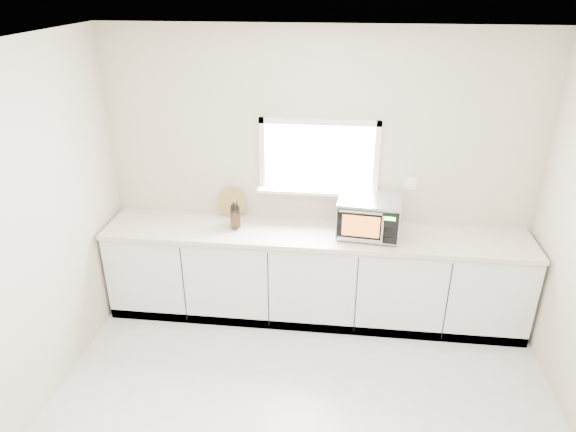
# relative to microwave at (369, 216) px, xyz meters

# --- Properties ---
(back_wall) EXTENTS (4.00, 0.17, 2.70)m
(back_wall) POSITION_rel_microwave_xyz_m (-0.48, 0.31, 0.26)
(back_wall) COLOR #BAB094
(back_wall) RESTS_ON ground
(cabinets) EXTENTS (3.92, 0.60, 0.88)m
(cabinets) POSITION_rel_microwave_xyz_m (-0.48, 0.01, -0.66)
(cabinets) COLOR silver
(cabinets) RESTS_ON ground
(countertop) EXTENTS (3.92, 0.64, 0.04)m
(countertop) POSITION_rel_microwave_xyz_m (-0.48, -0.00, -0.20)
(countertop) COLOR beige
(countertop) RESTS_ON cabinets
(microwave) EXTENTS (0.58, 0.49, 0.35)m
(microwave) POSITION_rel_microwave_xyz_m (0.00, 0.00, 0.00)
(microwave) COLOR black
(microwave) RESTS_ON countertop
(knife_block) EXTENTS (0.12, 0.20, 0.27)m
(knife_block) POSITION_rel_microwave_xyz_m (-1.22, 0.02, -0.07)
(knife_block) COLOR #412D17
(knife_block) RESTS_ON countertop
(cutting_board) EXTENTS (0.28, 0.07, 0.28)m
(cutting_board) POSITION_rel_microwave_xyz_m (-1.31, 0.25, -0.04)
(cutting_board) COLOR #A57D40
(cutting_board) RESTS_ON countertop
(coffee_grinder) EXTENTS (0.14, 0.14, 0.20)m
(coffee_grinder) POSITION_rel_microwave_xyz_m (-0.21, 0.13, -0.08)
(coffee_grinder) COLOR #B3B6BB
(coffee_grinder) RESTS_ON countertop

